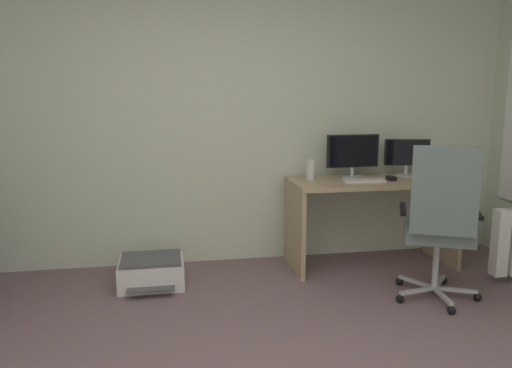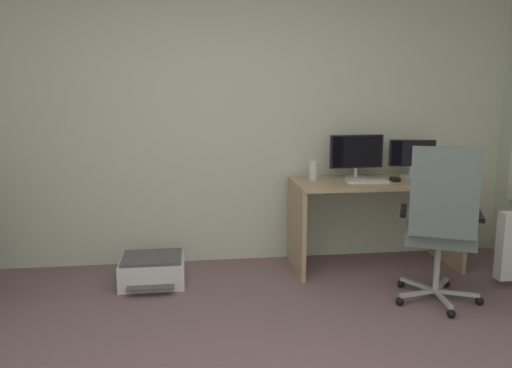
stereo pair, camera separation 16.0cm
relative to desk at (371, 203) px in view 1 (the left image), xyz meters
name	(u,v)px [view 1 (the left image)]	position (x,y,z in m)	size (l,w,h in m)	color
wall_back	(213,106)	(-1.32, 0.41, 0.82)	(5.31, 0.10, 2.75)	beige
desk	(371,203)	(0.00, 0.00, 0.00)	(1.40, 0.62, 0.76)	tan
monitor_main	(353,153)	(-0.13, 0.14, 0.42)	(0.47, 0.18, 0.38)	#B2B5B7
monitor_secondary	(407,155)	(0.37, 0.14, 0.40)	(0.39, 0.18, 0.33)	#B2B5B7
keyboard	(364,181)	(-0.11, -0.08, 0.22)	(0.34, 0.13, 0.02)	silver
computer_mouse	(391,178)	(0.14, -0.06, 0.22)	(0.06, 0.10, 0.03)	black
desktop_speaker	(311,170)	(-0.52, 0.09, 0.29)	(0.07, 0.07, 0.17)	silver
office_chair	(440,219)	(0.14, -0.86, 0.07)	(0.64, 0.68, 1.14)	#B7BABC
printer	(151,272)	(-1.87, -0.15, -0.44)	(0.50, 0.50, 0.22)	silver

